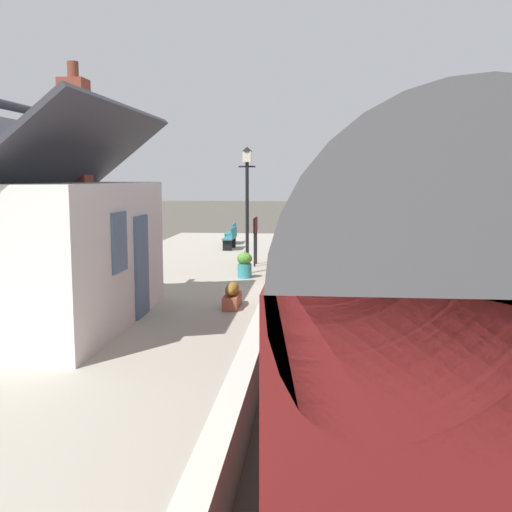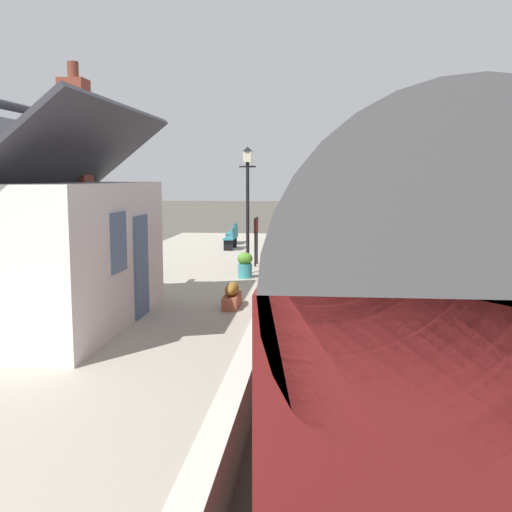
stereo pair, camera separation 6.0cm
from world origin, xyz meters
The scene contains 14 objects.
ground_plane centered at (0.00, 0.00, 0.00)m, with size 160.00×160.00×0.00m, color #4C473F.
platform centered at (0.00, 4.00, 0.42)m, with size 32.00×6.01×0.85m, color #A39B8C.
platform_edge_coping centered at (0.00, 1.18, 0.85)m, with size 32.00×0.36×0.02m, color beige.
rail_near centered at (0.00, -1.62, 0.07)m, with size 52.00×0.08×0.14m, color gray.
rail_far centered at (0.00, -0.18, 0.07)m, with size 52.00×0.08×0.14m, color gray.
train centered at (-2.28, -0.90, 2.22)m, with size 18.81×2.73×4.32m.
station_building centered at (-3.91, 5.34, 2.38)m, with size 5.97×3.58×5.35m.
bench_platform_end centered at (11.04, 3.69, 1.32)m, with size 1.41×0.48×0.88m.
bench_mid_platform centered at (8.98, 3.45, 1.32)m, with size 1.40×0.44×0.88m.
planter_by_door centered at (1.98, 2.10, 1.23)m, with size 0.43×0.43×0.80m.
planter_bench_right centered at (2.95, 5.25, 1.13)m, with size 0.86×0.32×0.60m.
planter_edge_far centered at (-2.02, 1.92, 1.11)m, with size 1.02×0.32×0.55m.
lamp_post_platform centered at (2.82, 2.11, 3.47)m, with size 0.32×0.50×3.76m.
station_sign_board centered at (4.55, 2.03, 2.03)m, with size 0.96×0.06×1.57m.
Camera 2 is at (-15.33, 0.06, 3.73)m, focal length 43.12 mm.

